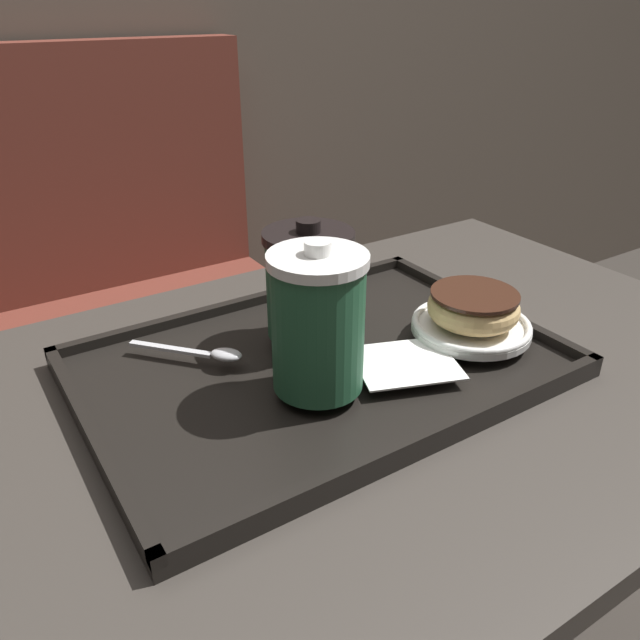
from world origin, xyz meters
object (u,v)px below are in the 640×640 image
at_px(coffee_cup_front, 318,322).
at_px(coffee_cup_rear, 309,283).
at_px(donut_chocolate_glazed, 473,307).
at_px(spoon, 211,353).

relative_size(coffee_cup_front, coffee_cup_rear, 1.12).
bearing_deg(coffee_cup_rear, donut_chocolate_glazed, -32.29).
bearing_deg(coffee_cup_rear, coffee_cup_front, -117.38).
height_order(coffee_cup_front, donut_chocolate_glazed, coffee_cup_front).
distance_m(coffee_cup_front, spoon, 0.14).
bearing_deg(coffee_cup_front, donut_chocolate_glazed, -0.70).
relative_size(coffee_cup_rear, donut_chocolate_glazed, 1.29).
relative_size(coffee_cup_front, spoon, 1.38).
bearing_deg(spoon, coffee_cup_front, -8.79).
height_order(coffee_cup_front, spoon, coffee_cup_front).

